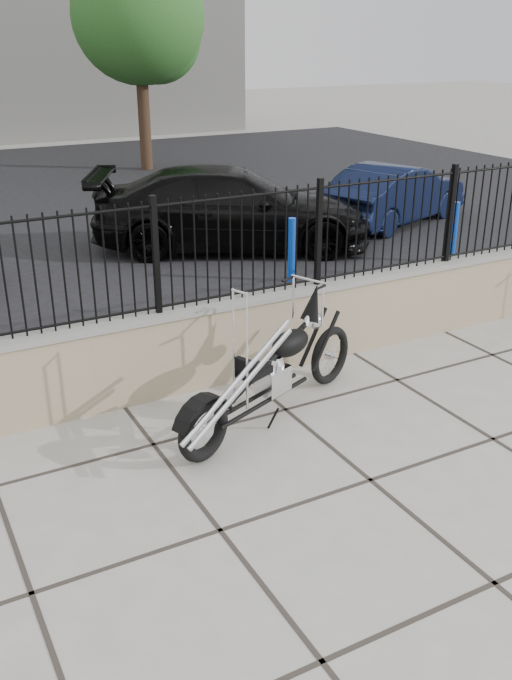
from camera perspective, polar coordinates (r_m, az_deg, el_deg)
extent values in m
plane|color=#99968E|center=(6.66, 9.07, -10.92)|extent=(90.00, 90.00, 0.00)
plane|color=black|center=(17.56, -16.47, 9.99)|extent=(30.00, 30.00, 0.00)
cube|color=gray|center=(8.30, -1.08, 0.28)|extent=(14.00, 0.36, 0.96)
cube|color=black|center=(7.94, -1.13, 7.49)|extent=(14.00, 0.08, 1.20)
imported|color=black|center=(13.45, -1.92, 10.36)|extent=(5.49, 4.11, 1.48)
imported|color=black|center=(15.65, 10.95, 11.33)|extent=(3.99, 2.50, 1.24)
cylinder|color=#0E2CD2|center=(11.59, 2.84, 7.14)|extent=(0.15, 0.15, 1.04)
cylinder|color=blue|center=(13.07, 15.38, 8.23)|extent=(0.16, 0.16, 1.06)
cylinder|color=#382619|center=(22.03, -8.89, 17.66)|extent=(0.34, 0.34, 3.45)
sphere|color=#246024|center=(21.95, -9.35, 24.54)|extent=(3.68, 3.68, 3.68)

